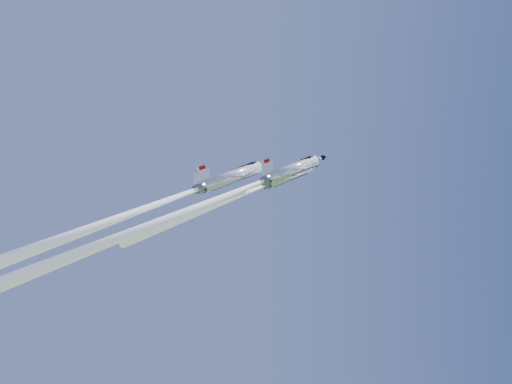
{
  "coord_description": "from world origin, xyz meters",
  "views": [
    {
      "loc": [
        -9.67,
        -92.44,
        52.01
      ],
      "look_at": [
        0.0,
        0.0,
        79.93
      ],
      "focal_mm": 40.0,
      "sensor_mm": 36.0,
      "label": 1
    }
  ],
  "objects": [
    {
      "name": "jet_lead",
      "position": [
        -3.01,
        -4.29,
        78.01
      ],
      "size": [
        27.9,
        19.0,
        27.41
      ],
      "rotation": [
        0.48,
        0.08,
        -0.99
      ],
      "color": "white"
    },
    {
      "name": "jet_left",
      "position": [
        -17.37,
        -2.12,
        76.43
      ],
      "size": [
        34.0,
        23.22,
        34.23
      ],
      "rotation": [
        0.48,
        0.08,
        -0.99
      ],
      "color": "white"
    },
    {
      "name": "jet_right",
      "position": [
        -8.46,
        -15.38,
        73.47
      ],
      "size": [
        35.56,
        24.33,
        37.14
      ],
      "rotation": [
        0.48,
        0.08,
        -0.99
      ],
      "color": "white"
    },
    {
      "name": "jet_slot",
      "position": [
        -16.06,
        -12.76,
        73.61
      ],
      "size": [
        33.71,
        23.0,
        33.63
      ],
      "rotation": [
        0.48,
        0.08,
        -0.99
      ],
      "color": "white"
    }
  ]
}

